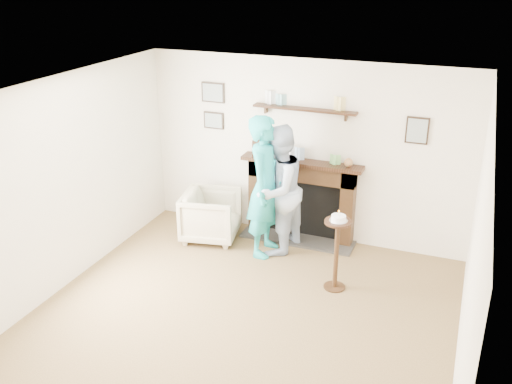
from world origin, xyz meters
TOP-DOWN VIEW (x-y plane):
  - ground at (0.00, 0.00)m, footprint 5.00×5.00m
  - room_shell at (-0.00, 0.69)m, footprint 4.54×5.02m
  - armchair at (-1.15, 1.90)m, footprint 0.89×0.88m
  - man at (-0.18, 1.90)m, footprint 0.80×0.95m
  - woman at (-0.30, 1.80)m, footprint 0.46×0.69m
  - pedestal_table at (0.80, 1.25)m, footprint 0.32×0.32m

SIDE VIEW (x-z plane):
  - ground at x=0.00m, z-range 0.00..0.00m
  - armchair at x=-1.15m, z-range -0.35..0.35m
  - man at x=-0.18m, z-range -0.88..0.88m
  - woman at x=-0.30m, z-range -0.95..0.95m
  - pedestal_table at x=0.80m, z-range 0.12..1.14m
  - room_shell at x=0.00m, z-range 0.36..2.88m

